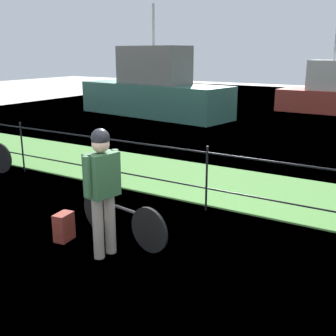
% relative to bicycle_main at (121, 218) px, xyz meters
% --- Properties ---
extents(ground_plane, '(60.00, 60.00, 0.00)m').
position_rel_bicycle_main_xyz_m(ground_plane, '(0.50, -0.34, -0.33)').
color(ground_plane, beige).
extents(grass_strip, '(27.00, 2.40, 0.03)m').
position_rel_bicycle_main_xyz_m(grass_strip, '(0.50, 3.02, -0.32)').
color(grass_strip, '#569342').
rests_on(grass_strip, ground).
extents(harbor_water, '(30.00, 30.00, 0.00)m').
position_rel_bicycle_main_xyz_m(harbor_water, '(0.50, 12.36, -0.33)').
color(harbor_water, slate).
rests_on(harbor_water, ground).
extents(iron_fence, '(18.04, 0.04, 1.11)m').
position_rel_bicycle_main_xyz_m(iron_fence, '(0.50, 1.65, 0.32)').
color(iron_fence, black).
rests_on(iron_fence, ground).
extents(bicycle_main, '(1.65, 0.35, 0.62)m').
position_rel_bicycle_main_xyz_m(bicycle_main, '(0.00, 0.00, 0.00)').
color(bicycle_main, black).
rests_on(bicycle_main, ground).
extents(wooden_crate, '(0.40, 0.36, 0.26)m').
position_rel_bicycle_main_xyz_m(wooden_crate, '(-0.37, 0.07, 0.42)').
color(wooden_crate, '#A87F51').
rests_on(wooden_crate, bicycle_main).
extents(terrier_dog, '(0.32, 0.19, 0.18)m').
position_rel_bicycle_main_xyz_m(terrier_dog, '(-0.35, 0.06, 0.63)').
color(terrier_dog, tan).
rests_on(terrier_dog, wooden_crate).
extents(cyclist_person, '(0.33, 0.53, 1.68)m').
position_rel_bicycle_main_xyz_m(cyclist_person, '(0.09, -0.47, 0.67)').
color(cyclist_person, gray).
rests_on(cyclist_person, ground).
extents(backpack_on_paving, '(0.21, 0.30, 0.40)m').
position_rel_bicycle_main_xyz_m(backpack_on_paving, '(-0.69, -0.42, -0.13)').
color(backpack_on_paving, maroon).
rests_on(backpack_on_paving, ground).
extents(moored_boat_near, '(4.38, 2.08, 3.83)m').
position_rel_bicycle_main_xyz_m(moored_boat_near, '(-0.10, 14.98, 0.47)').
color(moored_boat_near, '#9E3328').
rests_on(moored_boat_near, ground).
extents(moored_boat_mid, '(6.95, 2.99, 4.40)m').
position_rel_bicycle_main_xyz_m(moored_boat_mid, '(-6.18, 10.26, 0.69)').
color(moored_boat_mid, '#336656').
rests_on(moored_boat_mid, ground).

